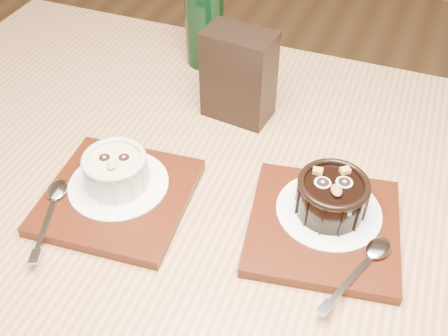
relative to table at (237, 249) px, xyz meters
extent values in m
cube|color=#986742|center=(0.00, 0.00, 0.07)|extent=(1.23, 0.85, 0.04)
cylinder|color=#986742|center=(-0.56, 0.33, -0.30)|extent=(0.06, 0.06, 0.71)
cube|color=#42170B|center=(-0.15, -0.05, 0.10)|extent=(0.20, 0.20, 0.01)
cylinder|color=white|center=(-0.15, -0.04, 0.11)|extent=(0.13, 0.13, 0.00)
cylinder|color=silver|center=(-0.15, -0.04, 0.13)|extent=(0.08, 0.08, 0.04)
cylinder|color=#D7C883|center=(-0.15, -0.04, 0.15)|extent=(0.07, 0.07, 0.00)
torus|color=silver|center=(-0.15, -0.04, 0.15)|extent=(0.08, 0.08, 0.01)
cylinder|color=black|center=(-0.16, -0.04, 0.15)|extent=(0.02, 0.02, 0.00)
cylinder|color=black|center=(-0.14, -0.03, 0.15)|extent=(0.02, 0.02, 0.00)
ellipsoid|color=#DBB580|center=(-0.15, -0.05, 0.15)|extent=(0.02, 0.02, 0.01)
cube|color=#42170B|center=(0.11, 0.00, 0.10)|extent=(0.21, 0.21, 0.01)
cylinder|color=white|center=(0.11, 0.02, 0.11)|extent=(0.13, 0.13, 0.00)
cylinder|color=black|center=(0.11, 0.02, 0.13)|extent=(0.08, 0.08, 0.04)
cylinder|color=black|center=(0.11, 0.02, 0.15)|extent=(0.07, 0.07, 0.00)
torus|color=black|center=(0.11, 0.02, 0.15)|extent=(0.09, 0.09, 0.01)
cylinder|color=black|center=(0.10, 0.02, 0.15)|extent=(0.02, 0.02, 0.00)
cylinder|color=black|center=(0.12, 0.03, 0.15)|extent=(0.02, 0.02, 0.00)
ellipsoid|color=brown|center=(0.12, 0.01, 0.16)|extent=(0.02, 0.02, 0.01)
cube|color=olive|center=(0.09, 0.03, 0.16)|extent=(0.01, 0.01, 0.01)
cube|color=olive|center=(0.12, 0.05, 0.16)|extent=(0.02, 0.01, 0.01)
cube|color=black|center=(-0.07, 0.18, 0.16)|extent=(0.10, 0.07, 0.14)
cylinder|color=black|center=(-0.18, 0.30, 0.18)|extent=(0.06, 0.06, 0.17)
camera|label=1|loc=(0.16, -0.43, 0.59)|focal=42.00mm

